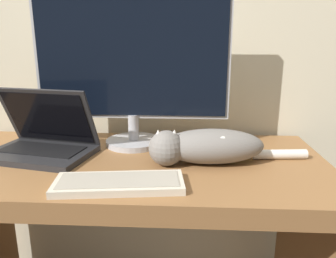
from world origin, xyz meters
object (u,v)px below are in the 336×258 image
(monitor, at_px, (132,67))
(cat, at_px, (206,146))
(laptop, at_px, (43,142))
(external_keyboard, at_px, (119,183))

(monitor, xyz_separation_m, cat, (0.26, -0.18, -0.23))
(laptop, distance_m, cat, 0.56)
(laptop, bearing_deg, cat, 6.71)
(monitor, relative_size, external_keyboard, 1.95)
(cat, bearing_deg, laptop, 169.96)
(monitor, bearing_deg, laptop, -156.20)
(laptop, xyz_separation_m, external_keyboard, (0.31, -0.25, -0.04))
(external_keyboard, bearing_deg, cat, 32.27)
(laptop, height_order, external_keyboard, laptop)
(laptop, relative_size, cat, 0.73)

